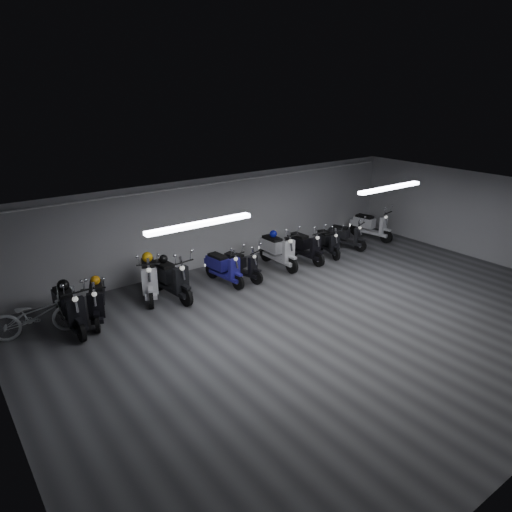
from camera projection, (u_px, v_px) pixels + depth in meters
floor at (333, 321)px, 11.40m from camera, size 14.00×10.00×0.01m
ceiling at (340, 209)px, 10.43m from camera, size 14.00×10.00×0.01m
back_wall at (221, 220)px, 14.70m from camera, size 14.00×0.01×2.80m
left_wall at (5, 369)px, 7.02m from camera, size 0.01×10.00×2.80m
right_wall at (493, 219)px, 14.81m from camera, size 0.01×10.00×2.80m
fluor_strip_left at (200, 224)px, 9.54m from camera, size 2.40×0.18×0.08m
fluor_strip_right at (390, 188)px, 12.88m from camera, size 2.40×0.18×0.08m
conduit at (222, 182)px, 14.21m from camera, size 13.60×0.05×0.05m
scooter_0 at (69, 301)px, 10.74m from camera, size 0.70×1.98×1.47m
scooter_1 at (96, 295)px, 11.21m from camera, size 1.20×1.91×1.35m
scooter_2 at (149, 272)px, 12.41m from camera, size 1.35×2.09×1.48m
scooter_3 at (170, 272)px, 12.37m from camera, size 0.93×2.08×1.50m
scooter_4 at (224, 262)px, 13.31m from camera, size 0.80×1.81×1.31m
scooter_5 at (241, 260)px, 13.58m from camera, size 0.99×1.72×1.22m
scooter_6 at (279, 245)px, 14.52m from camera, size 0.67×1.97×1.46m
scooter_7 at (305, 241)px, 15.01m from camera, size 0.67×1.85×1.36m
scooter_8 at (329, 238)px, 15.59m from camera, size 0.94×1.70×1.20m
scooter_9 at (347, 232)px, 16.21m from camera, size 1.03×1.73×1.22m
bicycle at (35, 311)px, 10.53m from camera, size 2.03×1.10×1.25m
scooter_10 at (372, 221)px, 17.16m from camera, size 0.96×1.95×1.39m
helmet_0 at (163, 259)px, 12.46m from camera, size 0.23×0.23×0.23m
helmet_1 at (273, 234)px, 14.63m from camera, size 0.23×0.23×0.23m
helmet_2 at (95, 280)px, 11.34m from camera, size 0.23×0.23×0.23m
helmet_3 at (147, 257)px, 12.55m from camera, size 0.28×0.28×0.28m
helmet_4 at (63, 285)px, 10.83m from camera, size 0.28×0.28×0.28m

